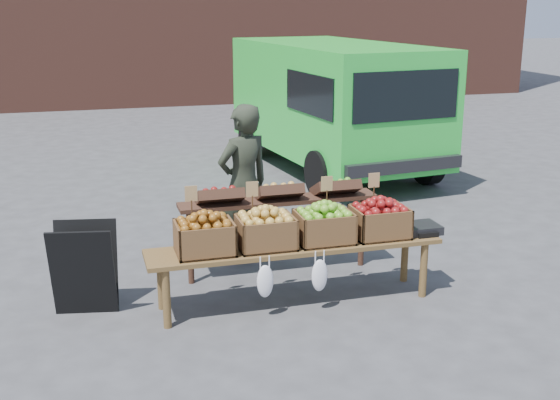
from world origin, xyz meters
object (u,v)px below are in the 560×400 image
object	(u,v)px
crate_golden_apples	(205,238)
back_table	(279,225)
delivery_van	(333,108)
display_bench	(295,274)
chalkboard_sign	(84,269)
crate_russet_pears	(266,232)
crate_green_apples	(380,222)
weighing_scale	(421,228)
crate_red_apples	(324,227)
vendor	(244,184)

from	to	relation	value
crate_golden_apples	back_table	bearing A→B (deg)	39.45
delivery_van	display_bench	world-z (taller)	delivery_van
chalkboard_sign	display_bench	distance (m)	1.88
back_table	crate_russet_pears	xyz separation A→B (m)	(-0.32, -0.72, 0.19)
display_bench	crate_golden_apples	world-z (taller)	crate_golden_apples
display_bench	crate_green_apples	size ratio (longest dim) A/B	5.40
delivery_van	display_bench	xyz separation A→B (m)	(-2.15, -4.92, -0.74)
crate_green_apples	display_bench	bearing A→B (deg)	180.00
weighing_scale	crate_golden_apples	bearing A→B (deg)	180.00
crate_russet_pears	chalkboard_sign	bearing A→B (deg)	169.08
delivery_van	crate_golden_apples	world-z (taller)	delivery_van
crate_russet_pears	crate_red_apples	distance (m)	0.55
back_table	weighing_scale	world-z (taller)	back_table
weighing_scale	vendor	bearing A→B (deg)	140.06
chalkboard_sign	crate_green_apples	size ratio (longest dim) A/B	1.67
back_table	crate_golden_apples	xyz separation A→B (m)	(-0.87, -0.72, 0.19)
crate_russet_pears	display_bench	bearing A→B (deg)	0.00
vendor	back_table	xyz separation A→B (m)	(0.24, -0.49, -0.32)
vendor	display_bench	size ratio (longest dim) A/B	0.63
delivery_van	chalkboard_sign	size ratio (longest dim) A/B	5.47
display_bench	crate_red_apples	world-z (taller)	crate_red_apples
delivery_van	vendor	distance (m)	4.39
delivery_van	weighing_scale	size ratio (longest dim) A/B	13.44
display_bench	crate_green_apples	world-z (taller)	crate_green_apples
chalkboard_sign	delivery_van	bearing A→B (deg)	59.81
chalkboard_sign	crate_green_apples	world-z (taller)	crate_green_apples
chalkboard_sign	display_bench	size ratio (longest dim) A/B	0.31
delivery_van	crate_russet_pears	xyz separation A→B (m)	(-2.42, -4.92, -0.31)
delivery_van	crate_russet_pears	bearing A→B (deg)	-123.03
delivery_van	back_table	world-z (taller)	delivery_van
vendor	crate_golden_apples	size ratio (longest dim) A/B	3.38
delivery_van	back_table	size ratio (longest dim) A/B	2.18
crate_golden_apples	chalkboard_sign	bearing A→B (deg)	163.51
chalkboard_sign	back_table	xyz separation A→B (m)	(1.90, 0.42, 0.10)
weighing_scale	delivery_van	bearing A→B (deg)	79.66
delivery_van	chalkboard_sign	world-z (taller)	delivery_van
display_bench	crate_russet_pears	xyz separation A→B (m)	(-0.28, 0.00, 0.42)
crate_russet_pears	crate_red_apples	size ratio (longest dim) A/B	1.00
vendor	crate_golden_apples	distance (m)	1.37
display_bench	crate_russet_pears	world-z (taller)	crate_russet_pears
delivery_van	back_table	distance (m)	4.72
back_table	delivery_van	bearing A→B (deg)	63.46
chalkboard_sign	crate_golden_apples	distance (m)	1.11
display_bench	weighing_scale	xyz separation A→B (m)	(1.25, 0.00, 0.33)
weighing_scale	crate_russet_pears	bearing A→B (deg)	180.00
crate_red_apples	crate_russet_pears	bearing A→B (deg)	180.00
crate_russet_pears	crate_red_apples	world-z (taller)	same
vendor	crate_red_apples	distance (m)	1.30
crate_golden_apples	crate_russet_pears	size ratio (longest dim) A/B	1.00
crate_green_apples	weighing_scale	size ratio (longest dim) A/B	1.47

